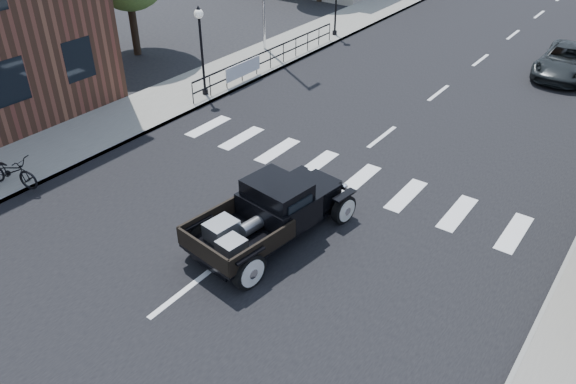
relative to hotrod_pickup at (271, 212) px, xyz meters
The scene contains 11 objects.
ground 0.95m from the hotrod_pickup, behind, with size 120.00×120.00×0.00m, color black.
road 15.05m from the hotrod_pickup, 91.60° to the left, with size 14.00×80.00×0.02m, color black.
road_markings 10.07m from the hotrod_pickup, 92.40° to the left, with size 12.00×60.00×0.06m, color silver, non-canonical shape.
sidewalk_left 17.49m from the hotrod_pickup, 120.70° to the left, with size 3.00×80.00×0.15m, color gray.
railing 12.65m from the hotrod_pickup, 127.60° to the left, with size 0.08×10.00×1.00m, color black, non-canonical shape.
banner 11.09m from the hotrod_pickup, 133.59° to the left, with size 0.04×2.20×0.60m, color silver, non-canonical shape.
lamp_post_b 10.09m from the hotrod_pickup, 143.09° to the left, with size 0.36×0.36×3.54m, color black, non-canonical shape.
lamp_post_c 17.95m from the hotrod_pickup, 116.59° to the left, with size 0.36×0.36×3.54m, color black, non-canonical shape.
hotrod_pickup is the anchor object (origin of this frame).
second_car 17.59m from the hotrod_pickup, 79.21° to the left, with size 2.19×4.76×1.32m, color black.
motorcycle 8.23m from the hotrod_pickup, 161.51° to the right, with size 0.65×1.87×0.98m, color black.
Camera 1 is at (7.80, -9.47, 9.10)m, focal length 35.00 mm.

